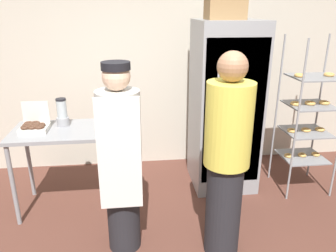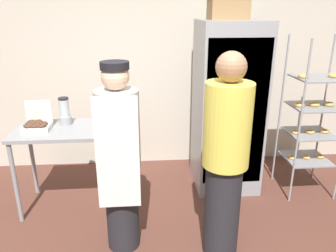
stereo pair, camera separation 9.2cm
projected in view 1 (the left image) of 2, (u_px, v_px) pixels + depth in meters
back_wall at (154, 63)px, 4.26m from camera, size 6.40×0.12×2.75m
refrigerator at (225, 107)px, 3.80m from camera, size 0.72×0.77×1.94m
baking_rack at (308, 118)px, 3.71m from camera, size 0.55×0.53×1.78m
prep_counter at (70, 139)px, 3.36m from camera, size 1.13×0.63×0.90m
donut_box at (34, 126)px, 3.26m from camera, size 0.27×0.23×0.28m
blender_pitcher at (62, 114)px, 3.39m from camera, size 0.13×0.13×0.29m
cardboard_storage_box at (225, 8)px, 3.40m from camera, size 0.40×0.30×0.24m
person_baker at (121, 159)px, 2.72m from camera, size 0.35×0.37×1.68m
person_customer at (226, 159)px, 2.66m from camera, size 0.37×0.37×1.77m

